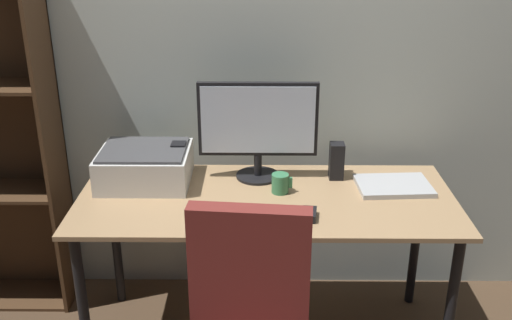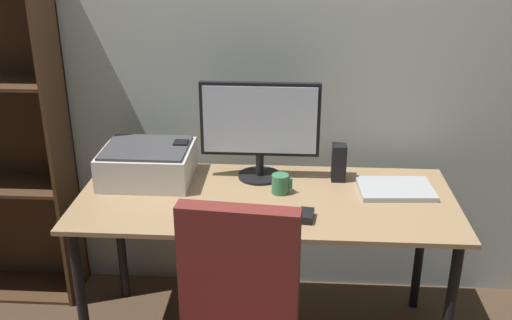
{
  "view_description": "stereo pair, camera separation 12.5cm",
  "coord_description": "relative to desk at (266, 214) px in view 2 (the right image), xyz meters",
  "views": [
    {
      "loc": [
        -0.02,
        -2.28,
        1.86
      ],
      "look_at": [
        -0.04,
        0.04,
        0.89
      ],
      "focal_mm": 41.44,
      "sensor_mm": 36.0,
      "label": 1
    },
    {
      "loc": [
        0.1,
        -2.28,
        1.86
      ],
      "look_at": [
        -0.04,
        0.04,
        0.89
      ],
      "focal_mm": 41.44,
      "sensor_mm": 36.0,
      "label": 2
    }
  ],
  "objects": [
    {
      "name": "mouse",
      "position": [
        0.17,
        -0.19,
        0.1
      ],
      "size": [
        0.07,
        0.1,
        0.03
      ],
      "primitive_type": "cube",
      "rotation": [
        0.0,
        0.0,
        -0.13
      ],
      "color": "black",
      "rests_on": "desk"
    },
    {
      "name": "keyboard",
      "position": [
        -0.06,
        -0.2,
        0.09
      ],
      "size": [
        0.29,
        0.12,
        0.02
      ],
      "primitive_type": "cube",
      "rotation": [
        0.0,
        0.0,
        -0.04
      ],
      "color": "silver",
      "rests_on": "desk"
    },
    {
      "name": "back_wall",
      "position": [
        0.0,
        0.52,
        0.64
      ],
      "size": [
        6.4,
        0.1,
        2.6
      ],
      "primitive_type": "cube",
      "color": "beige",
      "rests_on": "ground"
    },
    {
      "name": "coffee_mug",
      "position": [
        0.06,
        0.05,
        0.13
      ],
      "size": [
        0.09,
        0.07,
        0.09
      ],
      "color": "#387F51",
      "rests_on": "desk"
    },
    {
      "name": "desk",
      "position": [
        0.0,
        0.0,
        0.0
      ],
      "size": [
        1.62,
        0.7,
        0.74
      ],
      "color": "tan",
      "rests_on": "ground"
    },
    {
      "name": "speaker_left",
      "position": [
        -0.4,
        0.2,
        0.17
      ],
      "size": [
        0.06,
        0.07,
        0.17
      ],
      "primitive_type": "cube",
      "color": "black",
      "rests_on": "desk"
    },
    {
      "name": "speaker_right",
      "position": [
        0.32,
        0.2,
        0.17
      ],
      "size": [
        0.06,
        0.07,
        0.17
      ],
      "primitive_type": "cube",
      "color": "black",
      "rests_on": "desk"
    },
    {
      "name": "monitor",
      "position": [
        -0.04,
        0.21,
        0.34
      ],
      "size": [
        0.53,
        0.2,
        0.45
      ],
      "color": "black",
      "rests_on": "desk"
    },
    {
      "name": "printer",
      "position": [
        -0.54,
        0.15,
        0.16
      ],
      "size": [
        0.4,
        0.34,
        0.16
      ],
      "color": "silver",
      "rests_on": "desk"
    },
    {
      "name": "laptop",
      "position": [
        0.56,
        0.09,
        0.09
      ],
      "size": [
        0.33,
        0.25,
        0.02
      ],
      "primitive_type": "cube",
      "rotation": [
        0.0,
        0.0,
        0.06
      ],
      "color": "#B7BABC",
      "rests_on": "desk"
    }
  ]
}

